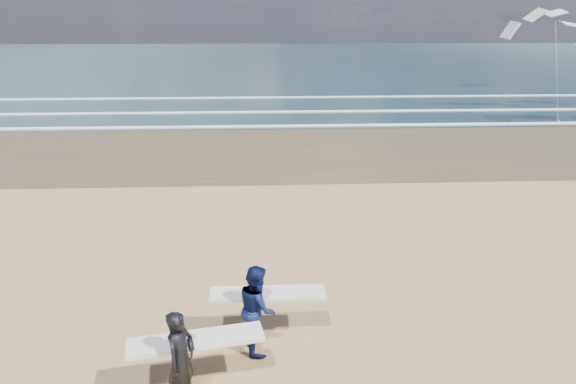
{
  "coord_description": "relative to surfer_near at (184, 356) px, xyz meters",
  "views": [
    {
      "loc": [
        1.73,
        -6.19,
        5.92
      ],
      "look_at": [
        2.35,
        6.0,
        1.77
      ],
      "focal_mm": 32.0,
      "sensor_mm": 36.0,
      "label": 1
    }
  ],
  "objects": [
    {
      "name": "ocean",
      "position": [
        19.57,
        71.3,
        -0.85
      ],
      "size": [
        220.0,
        100.0,
        0.02
      ],
      "primitive_type": "cube",
      "color": "#172C34",
      "rests_on": "ground"
    },
    {
      "name": "foam_breakers",
      "position": [
        19.57,
        27.4,
        -0.81
      ],
      "size": [
        220.0,
        11.7,
        0.05
      ],
      "color": "white",
      "rests_on": "ground"
    },
    {
      "name": "surfer_near",
      "position": [
        0.0,
        0.0,
        0.0
      ],
      "size": [
        2.26,
        1.17,
        1.68
      ],
      "color": "black",
      "rests_on": "ground"
    },
    {
      "name": "surfer_far",
      "position": [
        1.17,
        1.41,
        0.0
      ],
      "size": [
        2.2,
        1.08,
        1.7
      ],
      "color": "#0B123E",
      "rests_on": "ground"
    },
    {
      "name": "kite_1",
      "position": [
        19.65,
        25.28,
        3.27
      ],
      "size": [
        5.87,
        4.75,
        7.36
      ],
      "color": "slate",
      "rests_on": "ground"
    }
  ]
}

